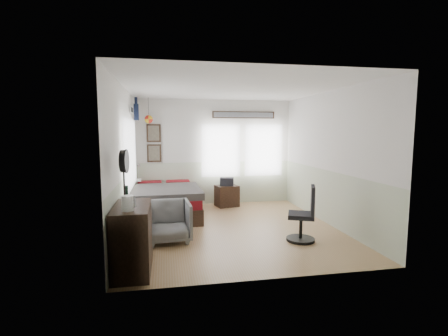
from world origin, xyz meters
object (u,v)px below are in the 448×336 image
at_px(dresser, 132,238).
at_px(bed, 165,201).
at_px(armchair, 168,221).
at_px(nightstand, 227,196).
at_px(task_chair, 304,219).

bearing_deg(dresser, bed, 81.23).
relative_size(armchair, nightstand, 1.44).
bearing_deg(bed, task_chair, -44.03).
relative_size(armchair, task_chair, 0.79).
distance_m(bed, armchair, 1.73).
bearing_deg(armchair, bed, 87.90).
xyz_separation_m(bed, task_chair, (2.36, -2.16, 0.07)).
distance_m(bed, nightstand, 1.68).
relative_size(bed, task_chair, 2.17).
xyz_separation_m(dresser, armchair, (0.49, 1.12, -0.10)).
bearing_deg(dresser, task_chair, 13.89).
height_order(nightstand, task_chair, task_chair).
distance_m(bed, task_chair, 3.20).
relative_size(dresser, armchair, 1.30).
distance_m(dresser, nightstand, 4.04).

